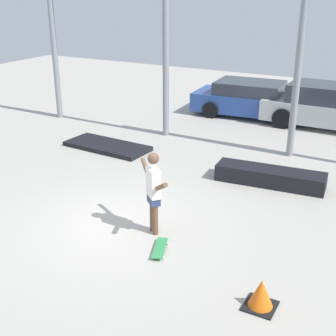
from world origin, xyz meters
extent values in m
plane|color=#B2ADA3|center=(0.00, 0.00, 0.00)|extent=(36.00, 36.00, 0.00)
cylinder|color=brown|center=(0.79, 0.22, 0.41)|extent=(0.12, 0.12, 0.81)
cylinder|color=brown|center=(0.92, 0.11, 0.41)|extent=(0.12, 0.12, 0.81)
cube|color=navy|center=(0.85, 0.16, 0.74)|extent=(0.37, 0.36, 0.18)
cube|color=silver|center=(0.85, 0.16, 1.11)|extent=(0.42, 0.41, 0.59)
sphere|color=brown|center=(0.85, 0.16, 1.62)|extent=(0.22, 0.22, 0.22)
cylinder|color=brown|center=(0.50, 0.47, 1.22)|extent=(0.44, 0.41, 0.35)
cylinder|color=brown|center=(1.21, -0.15, 1.22)|extent=(0.44, 0.41, 0.35)
cube|color=#338C4C|center=(1.32, -0.42, 0.07)|extent=(0.46, 0.78, 0.01)
cylinder|color=silver|center=(1.51, -0.62, 0.03)|extent=(0.05, 0.06, 0.05)
cylinder|color=silver|center=(1.30, -0.69, 0.03)|extent=(0.05, 0.06, 0.05)
cylinder|color=silver|center=(1.33, -0.14, 0.03)|extent=(0.05, 0.06, 0.05)
cylinder|color=silver|center=(1.13, -0.21, 0.03)|extent=(0.05, 0.06, 0.05)
cube|color=black|center=(2.20, 3.66, 0.21)|extent=(2.77, 0.92, 0.41)
cube|color=black|center=(-3.02, 3.95, 0.07)|extent=(2.71, 1.29, 0.13)
cylinder|color=gray|center=(-6.65, 6.00, 3.29)|extent=(0.20, 0.20, 6.57)
cylinder|color=gray|center=(-2.08, 6.00, 3.29)|extent=(0.20, 0.20, 6.57)
cylinder|color=gray|center=(2.08, 6.00, 3.29)|extent=(0.20, 0.20, 6.57)
cube|color=#284793|center=(-0.31, 9.64, 0.51)|extent=(4.57, 2.13, 0.68)
cube|color=#2D333D|center=(-0.48, 9.63, 1.07)|extent=(2.56, 1.85, 0.46)
cylinder|color=black|center=(1.01, 10.63, 0.31)|extent=(0.63, 0.26, 0.61)
cylinder|color=black|center=(1.13, 8.84, 0.31)|extent=(0.63, 0.26, 0.61)
cylinder|color=black|center=(-1.74, 10.44, 0.31)|extent=(0.63, 0.26, 0.61)
cylinder|color=black|center=(-1.62, 8.65, 0.31)|extent=(0.63, 0.26, 0.61)
cube|color=#B7BABF|center=(2.50, 9.48, 0.54)|extent=(4.48, 1.81, 0.71)
cube|color=#2D333D|center=(2.32, 9.48, 1.20)|extent=(2.46, 1.66, 0.60)
cylinder|color=black|center=(1.11, 10.37, 0.35)|extent=(0.70, 0.22, 0.70)
cylinder|color=black|center=(1.11, 8.60, 0.35)|extent=(0.70, 0.22, 0.70)
cube|color=black|center=(3.52, -1.09, 0.01)|extent=(0.50, 0.50, 0.03)
cone|color=orange|center=(3.52, -1.09, 0.26)|extent=(0.40, 0.40, 0.47)
camera|label=1|loc=(5.13, -7.10, 4.80)|focal=50.00mm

